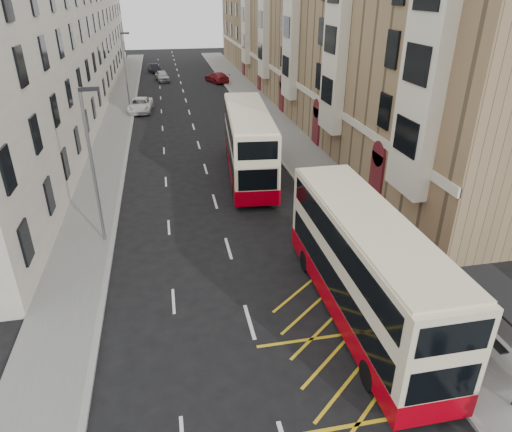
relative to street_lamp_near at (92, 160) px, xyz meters
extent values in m
plane|color=black|center=(6.35, -12.00, -4.64)|extent=(200.00, 200.00, 0.00)
cube|color=slate|center=(14.35, 18.00, -4.56)|extent=(4.00, 120.00, 0.15)
cube|color=slate|center=(-1.15, 18.00, -4.56)|extent=(3.00, 120.00, 0.15)
cube|color=gray|center=(12.35, 18.00, -4.56)|extent=(0.25, 120.00, 0.15)
cube|color=gray|center=(0.35, 18.00, -4.56)|extent=(0.25, 120.00, 0.15)
cube|color=#917854|center=(21.35, 33.50, 2.86)|extent=(10.00, 79.00, 15.00)
cube|color=silver|center=(16.32, 33.50, -0.64)|extent=(0.18, 79.00, 0.50)
cube|color=silver|center=(16.00, -2.00, 2.86)|extent=(0.80, 3.20, 10.00)
cube|color=silver|center=(16.00, 10.00, 2.86)|extent=(0.80, 3.20, 10.00)
cube|color=silver|center=(16.00, 22.00, 2.86)|extent=(0.80, 3.20, 10.00)
cube|color=silver|center=(16.00, 34.00, 2.86)|extent=(0.80, 3.20, 10.00)
cube|color=silver|center=(16.00, 46.00, 2.86)|extent=(0.80, 3.20, 10.00)
cube|color=maroon|center=(16.30, 2.00, -2.94)|extent=(0.20, 1.60, 3.00)
cube|color=maroon|center=(16.30, 14.00, -2.94)|extent=(0.20, 1.60, 3.00)
cube|color=maroon|center=(16.30, 26.00, -2.94)|extent=(0.20, 1.60, 3.00)
cube|color=maroon|center=(16.30, 38.00, -2.94)|extent=(0.20, 1.60, 3.00)
cube|color=maroon|center=(16.30, 50.00, -2.94)|extent=(0.20, 1.60, 3.00)
cube|color=beige|center=(-7.15, 33.50, 1.86)|extent=(9.00, 79.00, 13.00)
cube|color=black|center=(13.91, -10.10, -3.19)|extent=(0.08, 0.08, 2.60)
cube|color=black|center=(15.19, -10.10, -3.19)|extent=(0.08, 0.08, 2.60)
cube|color=black|center=(14.55, -12.00, -1.84)|extent=(1.65, 4.25, 0.10)
cube|color=black|center=(14.80, -11.40, -4.04)|extent=(0.35, 1.60, 0.06)
cylinder|color=red|center=(12.60, -9.50, -3.99)|extent=(0.06, 0.06, 1.00)
cylinder|color=red|center=(12.60, -6.25, -3.99)|extent=(0.06, 0.06, 1.00)
cylinder|color=red|center=(12.60, -3.00, -3.99)|extent=(0.06, 0.06, 1.00)
cube|color=red|center=(12.60, -6.25, -3.51)|extent=(0.05, 6.50, 0.06)
cube|color=red|center=(12.60, -6.25, -3.94)|extent=(0.05, 6.50, 0.06)
cylinder|color=slate|center=(-0.05, 0.00, -0.49)|extent=(0.16, 0.16, 8.00)
cube|color=black|center=(0.35, 0.00, 3.41)|extent=(0.90, 0.18, 0.18)
cylinder|color=slate|center=(-0.05, 30.00, -0.49)|extent=(0.16, 0.16, 8.00)
cube|color=black|center=(0.35, 30.00, 3.41)|extent=(0.90, 0.18, 0.18)
cube|color=beige|center=(10.88, -8.45, -2.21)|extent=(2.63, 11.47, 4.12)
cube|color=#A2000D|center=(10.88, -8.45, -3.80)|extent=(2.66, 11.50, 0.94)
cube|color=black|center=(10.88, -8.45, -2.71)|extent=(2.67, 10.55, 1.15)
cube|color=black|center=(10.88, -8.45, -0.94)|extent=(2.67, 10.55, 1.04)
cube|color=beige|center=(10.88, -8.45, -0.11)|extent=(2.52, 11.01, 0.13)
cube|color=black|center=(10.90, -2.74, -2.66)|extent=(2.21, 0.09, 1.35)
cube|color=black|center=(10.90, -2.74, -0.52)|extent=(1.82, 0.09, 0.47)
cube|color=black|center=(10.87, -14.17, -2.66)|extent=(2.21, 0.09, 1.25)
cylinder|color=black|center=(9.71, -4.78, -4.12)|extent=(0.29, 1.04, 1.04)
cylinder|color=black|center=(12.07, -4.79, -4.12)|extent=(0.29, 1.04, 1.04)
cylinder|color=black|center=(9.70, -12.12, -4.12)|extent=(0.29, 1.04, 1.04)
cylinder|color=black|center=(12.05, -12.13, -4.12)|extent=(0.29, 1.04, 1.04)
cube|color=beige|center=(9.29, 7.98, -2.09)|extent=(3.84, 12.24, 4.32)
cube|color=#A2000D|center=(9.29, 7.98, -3.76)|extent=(3.87, 12.28, 0.98)
cube|color=black|center=(9.29, 7.98, -2.61)|extent=(3.79, 11.28, 1.20)
cube|color=black|center=(9.29, 7.98, -0.75)|extent=(3.79, 11.28, 1.09)
cube|color=beige|center=(9.29, 7.98, 0.11)|extent=(3.68, 11.75, 0.13)
cube|color=black|center=(9.85, 13.95, -2.56)|extent=(2.32, 0.30, 1.42)
cube|color=black|center=(9.85, 13.95, -0.31)|extent=(1.92, 0.26, 0.49)
cube|color=black|center=(8.74, 2.01, -2.56)|extent=(2.32, 0.30, 1.31)
cylinder|color=black|center=(8.42, 11.93, -4.09)|extent=(0.41, 1.12, 1.09)
cylinder|color=black|center=(10.88, 11.70, -4.09)|extent=(0.41, 1.12, 1.09)
cylinder|color=black|center=(7.70, 4.26, -4.09)|extent=(0.41, 1.12, 1.09)
cylinder|color=black|center=(10.17, 4.03, -4.09)|extent=(0.41, 1.12, 1.09)
imported|color=black|center=(15.68, -9.40, -3.64)|extent=(0.91, 0.76, 1.69)
imported|color=black|center=(12.80, -6.27, -3.56)|extent=(1.17, 0.93, 1.85)
imported|color=white|center=(1.15, 29.32, -3.91)|extent=(2.85, 5.43, 1.46)
imported|color=#ABADB2|center=(3.81, 47.71, -3.90)|extent=(2.33, 4.53, 1.48)
imported|color=black|center=(2.63, 55.77, -3.98)|extent=(2.21, 4.17, 1.31)
imported|color=maroon|center=(11.55, 45.15, -3.91)|extent=(3.56, 5.42, 1.46)
camera|label=1|loc=(3.71, -22.50, 7.57)|focal=32.00mm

